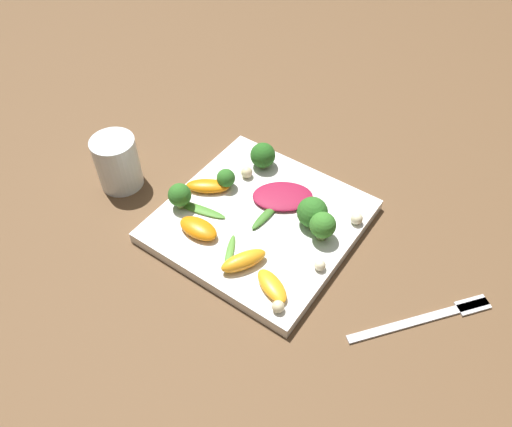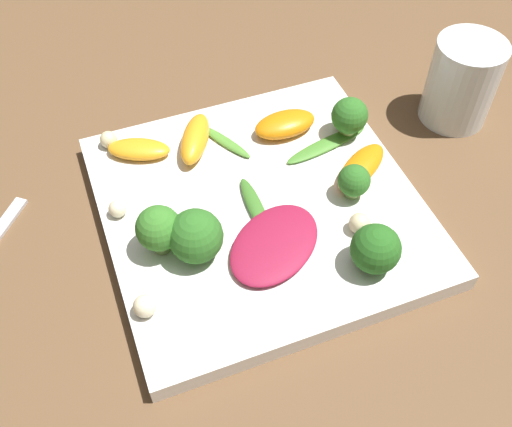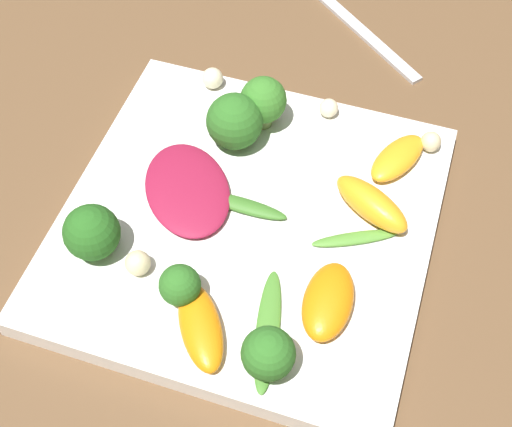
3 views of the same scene
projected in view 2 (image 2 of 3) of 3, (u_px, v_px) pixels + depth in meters
ground_plane at (260, 215)px, 0.53m from camera, size 2.40×2.40×0.00m
plate at (260, 208)px, 0.52m from camera, size 0.27×0.27×0.02m
drinking_glass at (462, 82)px, 0.58m from camera, size 0.07×0.07×0.09m
radicchio_leaf_0 at (274, 244)px, 0.48m from camera, size 0.10×0.11×0.01m
orange_segment_0 at (361, 166)px, 0.53m from camera, size 0.06×0.07×0.02m
orange_segment_1 at (195, 139)px, 0.55m from camera, size 0.07×0.05×0.02m
orange_segment_2 at (285, 124)px, 0.57m from camera, size 0.03×0.06×0.02m
orange_segment_3 at (139, 149)px, 0.55m from camera, size 0.05×0.06×0.01m
broccoli_floret_0 at (376, 249)px, 0.46m from camera, size 0.04×0.04×0.04m
broccoli_floret_1 at (159, 229)px, 0.47m from camera, size 0.04×0.04×0.04m
broccoli_floret_2 at (196, 237)px, 0.47m from camera, size 0.04×0.04×0.05m
broccoli_floret_3 at (354, 181)px, 0.51m from camera, size 0.03×0.03×0.03m
broccoli_floret_4 at (349, 116)px, 0.55m from camera, size 0.03×0.03×0.04m
arugula_sprig_0 at (327, 144)px, 0.56m from camera, size 0.03×0.09×0.00m
arugula_sprig_1 at (255, 207)px, 0.51m from camera, size 0.07×0.01×0.01m
arugula_sprig_2 at (225, 141)px, 0.56m from camera, size 0.06×0.04×0.00m
macadamia_nut_0 at (108, 140)px, 0.55m from camera, size 0.02×0.02×0.02m
macadamia_nut_1 at (118, 209)px, 0.50m from camera, size 0.02×0.02×0.02m
macadamia_nut_2 at (145, 306)px, 0.44m from camera, size 0.02×0.02×0.02m
macadamia_nut_3 at (360, 223)px, 0.49m from camera, size 0.02×0.02×0.02m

